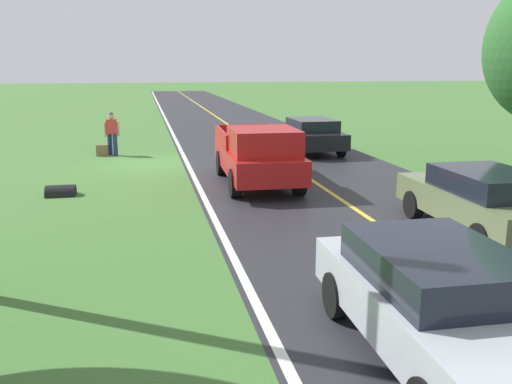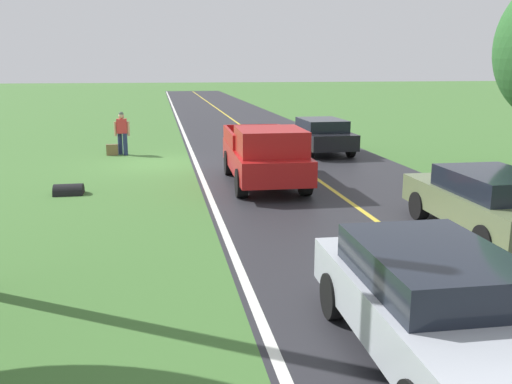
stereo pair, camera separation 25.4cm
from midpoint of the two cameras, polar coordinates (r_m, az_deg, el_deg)
name	(u,v)px [view 2 (the right image)]	position (r m, az deg, el deg)	size (l,w,h in m)	color
ground_plane	(159,164)	(20.81, -9.62, 2.89)	(200.00, 200.00, 0.00)	#427033
road_surface	(290,160)	(21.42, 3.83, 3.33)	(7.60, 120.00, 0.00)	#28282D
lane_edge_line	(196,163)	(20.86, -5.88, 3.04)	(0.16, 117.60, 0.00)	silver
lane_centre_line	(290,160)	(21.42, 3.83, 3.34)	(0.14, 117.60, 0.00)	gold
hitchhiker_walking	(122,131)	(23.12, -13.33, 6.17)	(0.62, 0.51, 1.75)	navy
suitcase_carried	(112,150)	(23.17, -14.29, 4.24)	(0.20, 0.46, 0.44)	brown
pickup_truck_passing	(265,154)	(16.62, 1.40, 3.94)	(2.21, 5.45, 1.82)	#B21919
sedan_near_oncoming	(320,134)	(23.28, 6.97, 5.91)	(1.96, 4.42, 1.41)	black
sedan_ahead_same_lane	(435,303)	(7.18, 18.97, -10.82)	(1.99, 4.43, 1.41)	#B2B7C1
sedan_mid_oncoming	(489,201)	(12.73, 23.38, -0.89)	(1.97, 4.42, 1.41)	#66754C
drainage_culvert	(69,194)	(16.47, -18.30, -0.23)	(0.60, 0.60, 0.80)	black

